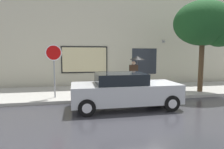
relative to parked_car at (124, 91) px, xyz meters
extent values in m
plane|color=#333338|center=(0.89, 0.05, -0.73)|extent=(60.00, 60.00, 0.00)
cube|color=#A3A099|center=(0.89, 3.05, -0.65)|extent=(20.00, 4.00, 0.15)
cube|color=beige|center=(0.89, 5.55, 2.77)|extent=(20.00, 0.40, 7.00)
cube|color=black|center=(-1.35, 5.32, 1.12)|extent=(3.05, 0.06, 1.77)
cube|color=beige|center=(-1.35, 5.29, 1.12)|extent=(2.89, 0.03, 1.61)
cube|color=#262B33|center=(2.83, 5.33, 0.97)|extent=(1.80, 0.04, 1.80)
cone|color=#99999E|center=(4.23, 5.20, 2.37)|extent=(0.22, 0.24, 0.24)
cube|color=#B7BABF|center=(0.04, 0.00, -0.08)|extent=(4.38, 1.77, 0.76)
cube|color=black|center=(-0.18, 0.00, 0.52)|extent=(1.97, 1.56, 0.44)
cylinder|color=black|center=(1.68, 0.81, -0.41)|extent=(0.64, 0.22, 0.64)
cylinder|color=silver|center=(1.68, 0.81, -0.41)|extent=(0.35, 0.24, 0.35)
cylinder|color=black|center=(1.68, -0.81, -0.41)|extent=(0.64, 0.22, 0.64)
cylinder|color=silver|center=(1.68, -0.81, -0.41)|extent=(0.35, 0.24, 0.35)
cylinder|color=black|center=(-1.60, 0.81, -0.41)|extent=(0.64, 0.22, 0.64)
cylinder|color=silver|center=(-1.60, 0.81, -0.41)|extent=(0.35, 0.24, 0.35)
cylinder|color=black|center=(-1.60, -0.81, -0.41)|extent=(0.64, 0.22, 0.64)
cylinder|color=silver|center=(-1.60, -0.81, -0.41)|extent=(0.35, 0.24, 0.35)
cylinder|color=white|center=(-1.13, 1.95, -0.28)|extent=(0.22, 0.22, 0.59)
sphere|color=#BBBBB7|center=(-1.13, 1.95, 0.02)|extent=(0.23, 0.23, 0.23)
cylinder|color=#BBBBB7|center=(-1.13, 1.79, -0.25)|extent=(0.09, 0.12, 0.09)
cylinder|color=#BBBBB7|center=(-1.13, 2.11, -0.25)|extent=(0.09, 0.12, 0.09)
cylinder|color=white|center=(-1.13, 1.95, -0.55)|extent=(0.30, 0.30, 0.06)
cylinder|color=black|center=(1.30, 3.29, -0.16)|extent=(0.14, 0.14, 0.84)
cylinder|color=black|center=(1.52, 3.29, -0.16)|extent=(0.14, 0.14, 0.84)
cube|color=black|center=(1.41, 3.29, 0.56)|extent=(0.49, 0.22, 0.59)
sphere|color=tan|center=(1.41, 3.29, 0.97)|extent=(0.23, 0.23, 0.23)
cylinder|color=#4C4C51|center=(1.63, 3.29, 0.81)|extent=(0.02, 0.02, 0.90)
cone|color=black|center=(1.63, 3.29, 1.26)|extent=(0.92, 0.92, 0.22)
cylinder|color=#4C3823|center=(4.81, 1.85, 0.85)|extent=(0.27, 0.27, 2.84)
ellipsoid|color=#19471E|center=(4.81, 1.85, 3.15)|extent=(3.19, 2.71, 2.40)
sphere|color=#19471E|center=(5.53, 1.45, 2.75)|extent=(1.76, 1.76, 1.76)
cylinder|color=gray|center=(-2.96, 1.86, 0.67)|extent=(0.07, 0.07, 2.49)
cylinder|color=white|center=(-2.96, 1.82, 1.56)|extent=(0.76, 0.02, 0.76)
cylinder|color=red|center=(-2.96, 1.80, 1.56)|extent=(0.66, 0.02, 0.66)
camera|label=1|loc=(-1.99, -7.60, 1.53)|focal=30.89mm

